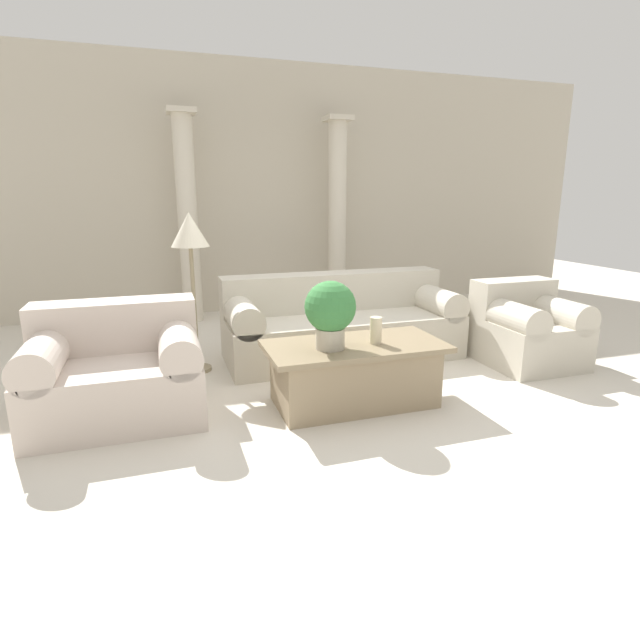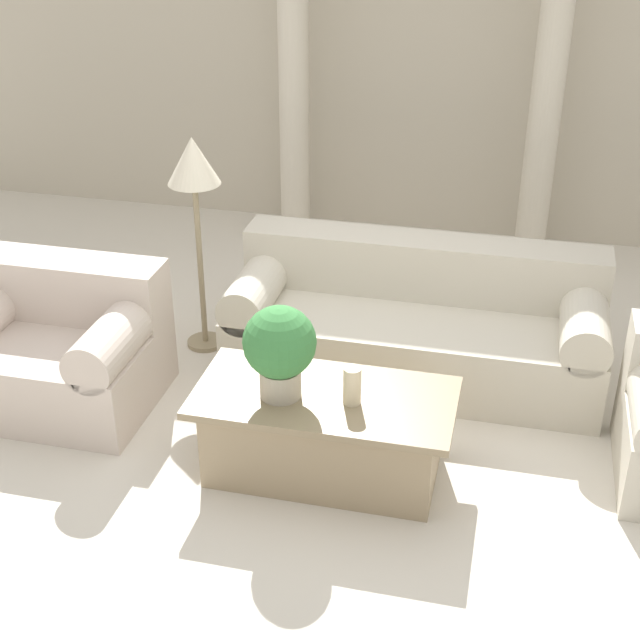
# 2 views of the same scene
# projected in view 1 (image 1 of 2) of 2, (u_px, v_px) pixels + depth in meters

# --- Properties ---
(ground_plane) EXTENTS (16.00, 16.00, 0.00)m
(ground_plane) POSITION_uv_depth(u_px,v_px,m) (337.00, 388.00, 4.09)
(ground_plane) COLOR silver
(wall_back) EXTENTS (10.00, 0.06, 3.20)m
(wall_back) POSITION_uv_depth(u_px,v_px,m) (257.00, 190.00, 6.60)
(wall_back) COLOR beige
(wall_back) RESTS_ON ground_plane
(sofa_long) EXTENTS (2.23, 0.87, 0.79)m
(sofa_long) POSITION_uv_depth(u_px,v_px,m) (341.00, 323.00, 4.85)
(sofa_long) COLOR beige
(sofa_long) RESTS_ON ground_plane
(loveseat) EXTENTS (1.14, 0.87, 0.79)m
(loveseat) POSITION_uv_depth(u_px,v_px,m) (117.00, 369.00, 3.52)
(loveseat) COLOR beige
(loveseat) RESTS_ON ground_plane
(coffee_table) EXTENTS (1.32, 0.66, 0.47)m
(coffee_table) POSITION_uv_depth(u_px,v_px,m) (354.00, 373.00, 3.73)
(coffee_table) COLOR #998466
(coffee_table) RESTS_ON ground_plane
(potted_plant) EXTENTS (0.36, 0.36, 0.49)m
(potted_plant) POSITION_uv_depth(u_px,v_px,m) (330.00, 310.00, 3.50)
(potted_plant) COLOR #B2A893
(potted_plant) RESTS_ON coffee_table
(pillar_candle) EXTENTS (0.09, 0.09, 0.20)m
(pillar_candle) POSITION_uv_depth(u_px,v_px,m) (376.00, 330.00, 3.66)
(pillar_candle) COLOR beige
(pillar_candle) RESTS_ON coffee_table
(floor_lamp) EXTENTS (0.32, 0.32, 1.40)m
(floor_lamp) POSITION_uv_depth(u_px,v_px,m) (190.00, 241.00, 4.22)
(floor_lamp) COLOR gray
(floor_lamp) RESTS_ON ground_plane
(column_left) EXTENTS (0.33, 0.33, 2.50)m
(column_left) POSITION_uv_depth(u_px,v_px,m) (188.00, 217.00, 5.99)
(column_left) COLOR beige
(column_left) RESTS_ON ground_plane
(column_right) EXTENTS (0.33, 0.33, 2.50)m
(column_right) POSITION_uv_depth(u_px,v_px,m) (337.00, 215.00, 6.56)
(column_right) COLOR beige
(column_right) RESTS_ON ground_plane
(armchair) EXTENTS (0.79, 0.81, 0.76)m
(armchair) POSITION_uv_depth(u_px,v_px,m) (526.00, 327.00, 4.64)
(armchair) COLOR beige
(armchair) RESTS_ON ground_plane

